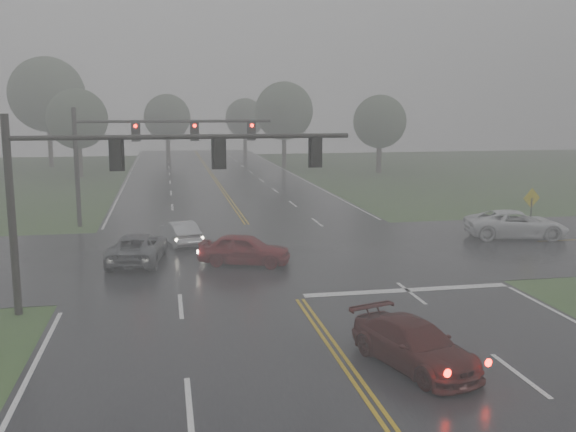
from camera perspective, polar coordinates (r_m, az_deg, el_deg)
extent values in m
cube|color=black|center=(30.43, -1.28, -4.19)|extent=(18.00, 160.00, 0.02)
cube|color=black|center=(32.35, -1.87, -3.35)|extent=(120.00, 14.00, 0.02)
cube|color=silver|center=(26.37, 10.54, -6.55)|extent=(8.50, 0.50, 0.01)
imported|color=#3B0C0A|center=(19.08, 11.11, -13.01)|extent=(3.07, 4.78, 1.29)
imported|color=maroon|center=(30.14, -3.86, -4.35)|extent=(4.60, 3.07, 1.46)
imported|color=#A9ACB1|center=(34.98, -9.55, -2.48)|extent=(2.22, 4.03, 1.26)
imported|color=#4E5054|center=(31.34, -13.16, -4.03)|extent=(2.97, 5.27, 1.39)
imported|color=silver|center=(38.30, 19.55, -1.86)|extent=(5.96, 3.63, 1.54)
cylinder|color=black|center=(24.25, -23.35, -0.04)|extent=(0.28, 0.28, 7.07)
cylinder|color=black|center=(23.98, -23.80, 6.45)|extent=(0.18, 0.18, 0.79)
cylinder|color=black|center=(23.39, -9.13, 6.97)|extent=(12.07, 0.18, 0.18)
cube|color=black|center=(23.48, -15.02, 5.33)|extent=(0.33, 0.28, 1.03)
cube|color=black|center=(23.63, -14.99, 5.35)|extent=(0.54, 0.03, 1.23)
cube|color=black|center=(23.49, -6.14, 5.60)|extent=(0.33, 0.28, 1.03)
cube|color=black|center=(23.65, -6.17, 5.63)|extent=(0.54, 0.03, 1.23)
cube|color=black|center=(24.06, 2.53, 5.75)|extent=(0.33, 0.28, 1.03)
cube|color=black|center=(24.21, 2.44, 5.77)|extent=(0.54, 0.03, 1.23)
cylinder|color=black|center=(41.08, -18.27, 4.09)|extent=(0.28, 0.28, 7.26)
cylinder|color=black|center=(40.92, -18.48, 8.02)|extent=(0.18, 0.18, 0.81)
cylinder|color=black|center=(40.58, -10.02, 8.29)|extent=(11.94, 0.18, 0.18)
cube|color=black|center=(40.63, -13.39, 7.32)|extent=(0.34, 0.28, 1.06)
cube|color=black|center=(40.79, -13.38, 7.33)|extent=(0.55, 0.03, 1.26)
cylinder|color=#FF0C05|center=(40.46, -13.41, 7.78)|extent=(0.22, 0.06, 0.22)
cube|color=black|center=(40.64, -8.30, 7.48)|extent=(0.34, 0.28, 1.06)
cube|color=black|center=(40.80, -8.31, 7.49)|extent=(0.55, 0.03, 1.26)
cylinder|color=#FF0C05|center=(40.47, -8.30, 7.95)|extent=(0.22, 0.06, 0.22)
cube|color=black|center=(40.96, -3.24, 7.59)|extent=(0.34, 0.28, 1.06)
cube|color=black|center=(41.12, -3.27, 7.59)|extent=(0.55, 0.03, 1.26)
cylinder|color=#FF0C05|center=(40.79, -3.22, 8.04)|extent=(0.22, 0.06, 0.22)
cylinder|color=black|center=(39.03, 20.77, -0.09)|extent=(0.07, 0.07, 2.19)
cube|color=#CAB80B|center=(38.89, 20.84, 1.51)|extent=(1.14, 0.24, 1.15)
cylinder|color=#382F24|center=(70.91, -18.04, 4.75)|extent=(0.62, 0.62, 3.52)
sphere|color=#35472F|center=(70.70, -18.23, 8.22)|extent=(6.25, 6.25, 6.25)
cylinder|color=#382F24|center=(78.28, -0.35, 5.80)|extent=(0.53, 0.53, 3.94)
sphere|color=#35472F|center=(78.10, -0.36, 9.33)|extent=(7.00, 7.00, 7.00)
cylinder|color=#382F24|center=(87.26, -10.61, 5.87)|extent=(0.58, 0.58, 3.43)
sphere|color=#35472F|center=(87.09, -10.69, 8.63)|extent=(6.10, 6.10, 6.10)
cylinder|color=#382F24|center=(72.21, 8.08, 5.12)|extent=(0.59, 0.59, 3.30)
sphere|color=#35472F|center=(72.00, 8.16, 8.32)|extent=(5.86, 5.86, 5.86)
cylinder|color=#382F24|center=(83.87, -20.38, 5.85)|extent=(0.58, 0.58, 5.08)
sphere|color=#35472F|center=(83.74, -20.63, 10.08)|extent=(9.02, 9.02, 9.02)
cylinder|color=#382F24|center=(97.19, -3.83, 6.35)|extent=(0.57, 0.57, 3.28)
sphere|color=#35472F|center=(97.04, -3.86, 8.71)|extent=(5.83, 5.83, 5.83)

